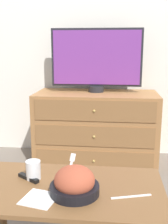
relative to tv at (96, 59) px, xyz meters
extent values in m
plane|color=#70665B|center=(-0.04, 0.24, -1.01)|extent=(12.00, 12.00, 0.00)
cube|color=white|center=(-0.04, 0.27, 0.29)|extent=(12.00, 0.05, 2.60)
cube|color=#9E6B3D|center=(0.01, -0.06, -0.66)|extent=(1.15, 0.53, 0.70)
cube|color=brown|center=(0.01, -0.33, -0.89)|extent=(1.06, 0.01, 0.19)
sphere|color=tan|center=(0.01, -0.33, -0.89)|extent=(0.02, 0.02, 0.02)
cube|color=brown|center=(0.01, -0.33, -0.66)|extent=(1.06, 0.01, 0.19)
sphere|color=tan|center=(0.01, -0.33, -0.66)|extent=(0.02, 0.02, 0.02)
cube|color=brown|center=(0.01, -0.33, -0.43)|extent=(1.06, 0.01, 0.19)
sphere|color=tan|center=(0.01, -0.33, -0.43)|extent=(0.02, 0.02, 0.02)
cylinder|color=#232328|center=(0.00, 0.00, -0.28)|extent=(0.15, 0.15, 0.06)
cube|color=#232328|center=(0.00, 0.00, 0.01)|extent=(0.86, 0.04, 0.54)
cube|color=#7A3893|center=(0.00, -0.02, 0.01)|extent=(0.82, 0.01, 0.50)
cube|color=brown|center=(-0.04, -1.48, -0.55)|extent=(0.92, 0.51, 0.02)
cylinder|color=brown|center=(-0.47, -1.26, -0.78)|extent=(0.04, 0.04, 0.45)
cylinder|color=brown|center=(0.39, -1.26, -0.78)|extent=(0.04, 0.04, 0.45)
cylinder|color=black|center=(0.01, -1.54, -0.52)|extent=(0.22, 0.22, 0.04)
ellipsoid|color=#AD4C33|center=(0.01, -1.54, -0.47)|extent=(0.18, 0.18, 0.13)
cube|color=white|center=(-0.02, -1.53, -0.45)|extent=(0.04, 0.07, 0.13)
cube|color=white|center=(-0.01, -1.50, -0.38)|extent=(0.03, 0.03, 0.03)
cylinder|color=beige|center=(-0.22, -1.42, -0.51)|extent=(0.07, 0.07, 0.06)
cylinder|color=white|center=(-0.22, -1.42, -0.49)|extent=(0.07, 0.07, 0.09)
cube|color=white|center=(-0.14, -1.61, -0.54)|extent=(0.17, 0.17, 0.00)
cube|color=white|center=(0.26, -1.55, -0.54)|extent=(0.18, 0.06, 0.01)
cube|color=black|center=(-0.24, -1.43, -0.53)|extent=(0.13, 0.09, 0.02)
camera|label=1|loc=(0.18, -2.69, 0.11)|focal=45.00mm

